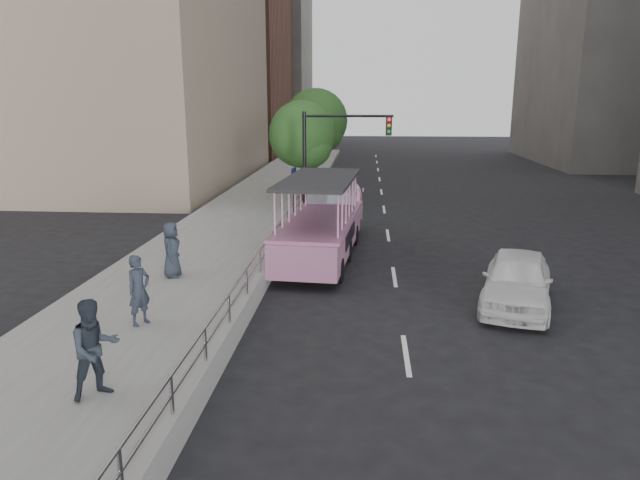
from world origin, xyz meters
TOP-DOWN VIEW (x-y plane):
  - ground at (0.00, 0.00)m, footprint 160.00×160.00m
  - sidewalk at (-5.75, 10.00)m, footprint 5.50×80.00m
  - kerb_wall at (-3.12, 2.00)m, footprint 0.24×30.00m
  - guardrail at (-3.12, 2.00)m, footprint 0.07×22.00m
  - duck_boat at (-1.53, 6.88)m, footprint 2.94×9.37m
  - car at (4.32, 1.52)m, footprint 3.03×4.88m
  - pedestrian_near at (-5.50, -1.39)m, footprint 0.68×0.77m
  - pedestrian_mid at (-4.94, -4.88)m, footprint 1.17×1.17m
  - pedestrian_far at (-6.02, 2.52)m, footprint 0.63×0.90m
  - parking_sign at (-2.94, 8.83)m, footprint 0.13×0.68m
  - traffic_signal at (-1.70, 12.50)m, footprint 4.20×0.32m
  - street_tree_near at (-3.30, 15.93)m, footprint 3.52×3.52m
  - street_tree_far at (-3.10, 21.93)m, footprint 3.97×3.97m
  - midrise_brick at (-18.00, 48.00)m, footprint 18.00×16.00m
  - midrise_stone_b at (-16.00, 64.00)m, footprint 16.00×14.00m

SIDE VIEW (x-z plane):
  - ground at x=0.00m, z-range 0.00..0.00m
  - sidewalk at x=-5.75m, z-range 0.00..0.30m
  - kerb_wall at x=-3.12m, z-range 0.30..0.66m
  - car at x=4.32m, z-range 0.00..1.55m
  - duck_boat at x=-1.53m, z-range -0.39..2.67m
  - guardrail at x=-3.12m, z-range 0.79..1.50m
  - pedestrian_far at x=-6.02m, z-range 0.30..2.05m
  - pedestrian_near at x=-5.50m, z-range 0.30..2.07m
  - pedestrian_mid at x=-4.94m, z-range 0.30..2.21m
  - parking_sign at x=-2.94m, z-range 0.36..3.39m
  - traffic_signal at x=-1.70m, z-range 0.90..6.10m
  - street_tree_near at x=-3.30m, z-range 0.96..6.68m
  - street_tree_far at x=-3.10m, z-range 1.08..7.53m
  - midrise_stone_b at x=-16.00m, z-range 0.00..20.00m
  - midrise_brick at x=-18.00m, z-range 0.00..26.00m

